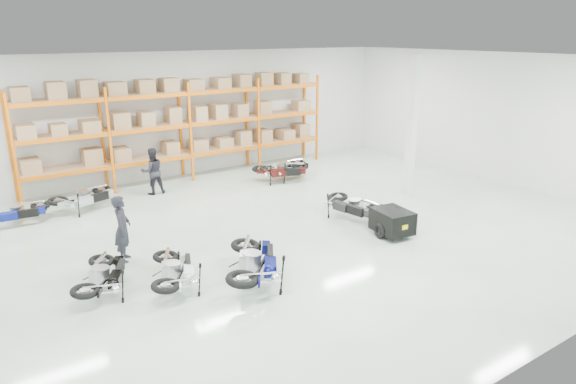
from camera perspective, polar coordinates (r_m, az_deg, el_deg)
room at (r=13.23m, az=-0.27°, el=4.70°), size 18.00×18.00×18.00m
pallet_rack at (r=18.83m, az=-11.41°, el=8.21°), size 11.28×0.98×3.62m
structural_column at (r=16.96m, az=13.59°, el=7.05°), size 0.25×0.25×4.50m
moto_blue_centre at (r=10.96m, az=-3.64°, el=-7.16°), size 1.89×2.21×1.29m
moto_silver_left at (r=11.01m, az=-12.40°, el=-7.99°), size 1.39×1.86×1.08m
moto_black_far_left at (r=11.22m, az=-19.81°, el=-8.22°), size 1.49×1.83×1.06m
moto_touring_right at (r=14.75m, az=7.13°, el=-1.02°), size 1.10×1.84×1.12m
trailer at (r=13.71m, az=11.50°, el=-3.21°), size 0.92×1.72×0.71m
moto_back_a at (r=16.08m, az=-28.13°, el=-1.61°), size 1.66×0.93×1.03m
moto_back_b at (r=16.51m, az=-21.73°, el=-0.16°), size 1.90×1.34×1.11m
moto_back_c at (r=18.68m, az=-0.15°, el=3.06°), size 1.80×1.02×1.12m
moto_back_d at (r=18.34m, az=-0.75°, el=2.80°), size 1.95×1.45×1.13m
person_left at (r=12.53m, az=-17.93°, el=-3.88°), size 0.59×0.69×1.59m
person_back at (r=17.42m, az=-14.83°, el=2.25°), size 0.79×0.63×1.55m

